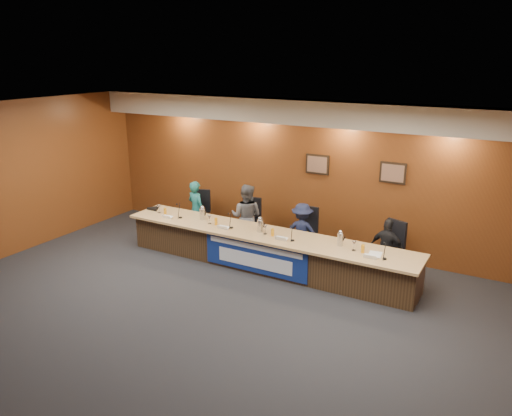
% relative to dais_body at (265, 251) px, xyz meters
% --- Properties ---
extents(floor, '(10.00, 10.00, 0.00)m').
position_rel_dais_body_xyz_m(floor, '(0.00, -2.40, -0.35)').
color(floor, black).
rests_on(floor, ground).
extents(ceiling, '(10.00, 8.00, 0.04)m').
position_rel_dais_body_xyz_m(ceiling, '(0.00, -2.40, 2.85)').
color(ceiling, silver).
rests_on(ceiling, wall_back).
extents(wall_back, '(10.00, 0.04, 3.20)m').
position_rel_dais_body_xyz_m(wall_back, '(0.00, 1.60, 1.25)').
color(wall_back, '#602F13').
rests_on(wall_back, floor).
extents(soffit, '(10.00, 0.50, 0.50)m').
position_rel_dais_body_xyz_m(soffit, '(0.00, 1.35, 2.60)').
color(soffit, beige).
rests_on(soffit, wall_back).
extents(dais_body, '(6.00, 0.80, 0.70)m').
position_rel_dais_body_xyz_m(dais_body, '(0.00, 0.00, 0.00)').
color(dais_body, '#3B2816').
rests_on(dais_body, floor).
extents(dais_top, '(6.10, 0.95, 0.05)m').
position_rel_dais_body_xyz_m(dais_top, '(0.00, -0.05, 0.38)').
color(dais_top, tan).
rests_on(dais_top, dais_body).
extents(banner, '(2.20, 0.02, 0.65)m').
position_rel_dais_body_xyz_m(banner, '(0.00, -0.41, 0.03)').
color(banner, navy).
rests_on(banner, dais_body).
extents(banner_text_upper, '(2.00, 0.01, 0.10)m').
position_rel_dais_body_xyz_m(banner_text_upper, '(0.00, -0.43, 0.23)').
color(banner_text_upper, silver).
rests_on(banner_text_upper, banner).
extents(banner_text_lower, '(1.60, 0.01, 0.28)m').
position_rel_dais_body_xyz_m(banner_text_lower, '(0.00, -0.43, -0.05)').
color(banner_text_lower, silver).
rests_on(banner_text_lower, banner).
extents(wall_photo_left, '(0.52, 0.04, 0.42)m').
position_rel_dais_body_xyz_m(wall_photo_left, '(0.40, 1.57, 1.50)').
color(wall_photo_left, black).
rests_on(wall_photo_left, wall_back).
extents(wall_photo_right, '(0.52, 0.04, 0.42)m').
position_rel_dais_body_xyz_m(wall_photo_right, '(2.00, 1.57, 1.50)').
color(wall_photo_right, black).
rests_on(wall_photo_right, wall_back).
extents(panelist_a, '(0.56, 0.44, 1.34)m').
position_rel_dais_body_xyz_m(panelist_a, '(-2.19, 0.72, 0.32)').
color(panelist_a, '#19615E').
rests_on(panelist_a, floor).
extents(panelist_b, '(0.79, 0.67, 1.44)m').
position_rel_dais_body_xyz_m(panelist_b, '(-0.85, 0.72, 0.37)').
color(panelist_b, '#54555A').
rests_on(panelist_b, floor).
extents(panelist_c, '(0.86, 0.60, 1.21)m').
position_rel_dais_body_xyz_m(panelist_c, '(0.46, 0.72, 0.26)').
color(panelist_c, '#161C38').
rests_on(panelist_c, floor).
extents(panelist_d, '(0.72, 0.39, 1.17)m').
position_rel_dais_body_xyz_m(panelist_d, '(2.22, 0.72, 0.23)').
color(panelist_d, black).
rests_on(panelist_d, floor).
extents(office_chair_a, '(0.60, 0.60, 0.08)m').
position_rel_dais_body_xyz_m(office_chair_a, '(-2.19, 0.82, 0.13)').
color(office_chair_a, black).
rests_on(office_chair_a, floor).
extents(office_chair_b, '(0.56, 0.56, 0.08)m').
position_rel_dais_body_xyz_m(office_chair_b, '(-0.85, 0.82, 0.13)').
color(office_chair_b, black).
rests_on(office_chair_b, floor).
extents(office_chair_c, '(0.50, 0.50, 0.08)m').
position_rel_dais_body_xyz_m(office_chair_c, '(0.46, 0.82, 0.13)').
color(office_chair_c, black).
rests_on(office_chair_c, floor).
extents(office_chair_d, '(0.62, 0.62, 0.08)m').
position_rel_dais_body_xyz_m(office_chair_d, '(2.22, 0.82, 0.13)').
color(office_chair_d, black).
rests_on(office_chair_d, floor).
extents(nameplate_a, '(0.24, 0.08, 0.10)m').
position_rel_dais_body_xyz_m(nameplate_a, '(-2.23, -0.30, 0.45)').
color(nameplate_a, white).
rests_on(nameplate_a, dais_top).
extents(microphone_a, '(0.07, 0.07, 0.02)m').
position_rel_dais_body_xyz_m(microphone_a, '(-1.99, -0.12, 0.41)').
color(microphone_a, black).
rests_on(microphone_a, dais_top).
extents(juice_glass_a, '(0.06, 0.06, 0.15)m').
position_rel_dais_body_xyz_m(juice_glass_a, '(-2.41, -0.11, 0.47)').
color(juice_glass_a, orange).
rests_on(juice_glass_a, dais_top).
extents(water_glass_a, '(0.08, 0.08, 0.18)m').
position_rel_dais_body_xyz_m(water_glass_a, '(-2.61, -0.06, 0.49)').
color(water_glass_a, silver).
rests_on(water_glass_a, dais_top).
extents(nameplate_b, '(0.24, 0.08, 0.10)m').
position_rel_dais_body_xyz_m(nameplate_b, '(-0.82, -0.28, 0.45)').
color(nameplate_b, white).
rests_on(nameplate_b, dais_top).
extents(microphone_b, '(0.07, 0.07, 0.02)m').
position_rel_dais_body_xyz_m(microphone_b, '(-0.70, -0.13, 0.41)').
color(microphone_b, black).
rests_on(microphone_b, dais_top).
extents(juice_glass_b, '(0.06, 0.06, 0.15)m').
position_rel_dais_body_xyz_m(juice_glass_b, '(-1.07, -0.12, 0.47)').
color(juice_glass_b, orange).
rests_on(juice_glass_b, dais_top).
extents(water_glass_b, '(0.08, 0.08, 0.18)m').
position_rel_dais_body_xyz_m(water_glass_b, '(-1.23, -0.13, 0.49)').
color(water_glass_b, silver).
rests_on(water_glass_b, dais_top).
extents(nameplate_c, '(0.24, 0.08, 0.10)m').
position_rel_dais_body_xyz_m(nameplate_c, '(0.46, -0.26, 0.45)').
color(nameplate_c, white).
rests_on(nameplate_c, dais_top).
extents(microphone_c, '(0.07, 0.07, 0.02)m').
position_rel_dais_body_xyz_m(microphone_c, '(0.67, -0.17, 0.41)').
color(microphone_c, black).
rests_on(microphone_c, dais_top).
extents(juice_glass_c, '(0.06, 0.06, 0.15)m').
position_rel_dais_body_xyz_m(juice_glass_c, '(0.23, -0.12, 0.47)').
color(juice_glass_c, orange).
rests_on(juice_glass_c, dais_top).
extents(water_glass_c, '(0.08, 0.08, 0.18)m').
position_rel_dais_body_xyz_m(water_glass_c, '(0.05, -0.10, 0.49)').
color(water_glass_c, silver).
rests_on(water_glass_c, dais_top).
extents(nameplate_d, '(0.24, 0.08, 0.10)m').
position_rel_dais_body_xyz_m(nameplate_d, '(2.19, -0.29, 0.45)').
color(nameplate_d, white).
rests_on(nameplate_d, dais_top).
extents(microphone_d, '(0.07, 0.07, 0.02)m').
position_rel_dais_body_xyz_m(microphone_d, '(2.41, -0.19, 0.41)').
color(microphone_d, black).
rests_on(microphone_d, dais_top).
extents(juice_glass_d, '(0.06, 0.06, 0.15)m').
position_rel_dais_body_xyz_m(juice_glass_d, '(1.99, -0.09, 0.47)').
color(juice_glass_d, orange).
rests_on(juice_glass_d, dais_top).
extents(water_glass_d, '(0.08, 0.08, 0.18)m').
position_rel_dais_body_xyz_m(water_glass_d, '(1.82, -0.07, 0.49)').
color(water_glass_d, silver).
rests_on(water_glass_d, dais_top).
extents(carafe_left, '(0.12, 0.12, 0.24)m').
position_rel_dais_body_xyz_m(carafe_left, '(-1.52, 0.04, 0.52)').
color(carafe_left, silver).
rests_on(carafe_left, dais_top).
extents(carafe_mid, '(0.12, 0.12, 0.25)m').
position_rel_dais_body_xyz_m(carafe_mid, '(-0.09, -0.03, 0.52)').
color(carafe_mid, silver).
rests_on(carafe_mid, dais_top).
extents(carafe_right, '(0.11, 0.11, 0.24)m').
position_rel_dais_body_xyz_m(carafe_right, '(1.53, 0.04, 0.52)').
color(carafe_right, silver).
rests_on(carafe_right, dais_top).
extents(speakerphone, '(0.32, 0.32, 0.05)m').
position_rel_dais_body_xyz_m(speakerphone, '(-2.87, 0.06, 0.43)').
color(speakerphone, black).
rests_on(speakerphone, dais_top).
extents(paper_stack, '(0.26, 0.33, 0.01)m').
position_rel_dais_body_xyz_m(paper_stack, '(2.21, -0.06, 0.40)').
color(paper_stack, white).
rests_on(paper_stack, dais_top).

